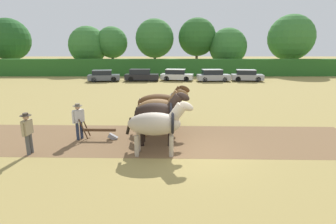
{
  "coord_description": "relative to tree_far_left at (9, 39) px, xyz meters",
  "views": [
    {
      "loc": [
        -0.91,
        -10.28,
        4.27
      ],
      "look_at": [
        -0.93,
        2.54,
        1.1
      ],
      "focal_mm": 28.0,
      "sensor_mm": 36.0,
      "label": 1
    }
  ],
  "objects": [
    {
      "name": "draft_horse_trail_right",
      "position": [
        26.87,
        -32.83,
        -4.18
      ],
      "size": [
        2.9,
        1.05,
        2.43
      ],
      "rotation": [
        0.0,
        0.0,
        -0.02
      ],
      "color": "#513319",
      "rests_on": "ground"
    },
    {
      "name": "farmer_onlooker_left",
      "position": [
        21.55,
        -36.3,
        -4.58
      ],
      "size": [
        0.43,
        0.67,
        1.73
      ],
      "rotation": [
        0.0,
        0.0,
        -0.09
      ],
      "color": "#4C4C4C",
      "rests_on": "ground"
    },
    {
      "name": "tree_far_left",
      "position": [
        0.0,
        0.0,
        0.0
      ],
      "size": [
        7.06,
        7.06,
        9.13
      ],
      "color": "brown",
      "rests_on": "ground"
    },
    {
      "name": "tree_far_right",
      "position": [
        47.62,
        -1.34,
        0.25
      ],
      "size": [
        7.47,
        7.47,
        9.59
      ],
      "color": "#423323",
      "rests_on": "ground"
    },
    {
      "name": "ground_plane",
      "position": [
        28.15,
        -36.1,
        -5.59
      ],
      "size": [
        240.0,
        240.0,
        0.0
      ],
      "primitive_type": "plane",
      "color": "#998447"
    },
    {
      "name": "draft_horse_trail_left",
      "position": [
        26.84,
        -33.98,
        -4.21
      ],
      "size": [
        2.6,
        1.04,
        2.4
      ],
      "rotation": [
        0.0,
        0.0,
        -0.02
      ],
      "color": "brown",
      "rests_on": "ground"
    },
    {
      "name": "tree_center",
      "position": [
        24.94,
        0.13,
        0.17
      ],
      "size": [
        6.56,
        6.56,
        9.05
      ],
      "color": "#4C3823",
      "rests_on": "ground"
    },
    {
      "name": "tree_center_right",
      "position": [
        32.3,
        0.88,
        0.42
      ],
      "size": [
        6.5,
        6.5,
        9.27
      ],
      "color": "brown",
      "rests_on": "ground"
    },
    {
      "name": "draft_horse_lead_right",
      "position": [
        26.81,
        -35.14,
        -4.16
      ],
      "size": [
        2.59,
        1.0,
        2.46
      ],
      "rotation": [
        0.0,
        0.0,
        -0.02
      ],
      "color": "black",
      "rests_on": "ground"
    },
    {
      "name": "hedgerow",
      "position": [
        28.15,
        -5.59,
        -4.32
      ],
      "size": [
        70.52,
        1.82,
        2.56
      ],
      "primitive_type": "cube",
      "color": "#286023",
      "rests_on": "ground"
    },
    {
      "name": "parked_car_left",
      "position": [
        23.76,
        -12.14,
        -4.85
      ],
      "size": [
        4.35,
        1.74,
        1.54
      ],
      "rotation": [
        0.0,
        0.0,
        0.0
      ],
      "color": "black",
      "rests_on": "ground"
    },
    {
      "name": "parked_car_center_right",
      "position": [
        37.49,
        -12.18,
        -4.88
      ],
      "size": [
        4.18,
        2.36,
        1.47
      ],
      "rotation": [
        0.0,
        0.0,
        -0.14
      ],
      "color": "#9E9EA8",
      "rests_on": "ground"
    },
    {
      "name": "draft_horse_lead_left",
      "position": [
        26.79,
        -36.29,
        -4.31
      ],
      "size": [
        2.79,
        1.02,
        2.28
      ],
      "rotation": [
        0.0,
        0.0,
        -0.02
      ],
      "color": "#B2A38E",
      "rests_on": "ground"
    },
    {
      "name": "plowed_furrow_strip",
      "position": [
        22.61,
        -34.46,
        -5.59
      ],
      "size": [
        27.5,
        5.06,
        0.01
      ],
      "primitive_type": "cube",
      "rotation": [
        0.0,
        0.0,
        -0.02
      ],
      "color": "brown",
      "rests_on": "ground"
    },
    {
      "name": "parked_car_center_left",
      "position": [
        28.38,
        -11.69,
        -4.87
      ],
      "size": [
        4.41,
        2.4,
        1.5
      ],
      "rotation": [
        0.0,
        0.0,
        -0.16
      ],
      "color": "silver",
      "rests_on": "ground"
    },
    {
      "name": "farmer_beside_team",
      "position": [
        27.54,
        -31.55,
        -4.57
      ],
      "size": [
        0.44,
        0.63,
        1.74
      ],
      "rotation": [
        0.0,
        0.0,
        0.39
      ],
      "color": "#38332D",
      "rests_on": "ground"
    },
    {
      "name": "tree_center_left",
      "position": [
        17.81,
        -0.92,
        -0.52
      ],
      "size": [
        5.2,
        5.2,
        7.69
      ],
      "color": "#423323",
      "rests_on": "ground"
    },
    {
      "name": "farmer_at_plow",
      "position": [
        23.02,
        -34.51,
        -4.58
      ],
      "size": [
        0.44,
        0.57,
        1.73
      ],
      "rotation": [
        0.0,
        0.0,
        -0.6
      ],
      "color": "#28334C",
      "rests_on": "ground"
    },
    {
      "name": "plow",
      "position": [
        24.11,
        -34.5,
        -5.27
      ],
      "size": [
        1.77,
        0.47,
        1.13
      ],
      "rotation": [
        0.0,
        0.0,
        -0.02
      ],
      "color": "#4C331E",
      "rests_on": "ground"
    },
    {
      "name": "tree_left",
      "position": [
        13.8,
        -1.15,
        -1.01
      ],
      "size": [
        6.32,
        6.32,
        7.76
      ],
      "color": "#423323",
      "rests_on": "ground"
    },
    {
      "name": "parked_car_far_left",
      "position": [
        18.91,
        -12.51,
        -4.89
      ],
      "size": [
        4.2,
        2.36,
        1.46
      ],
      "rotation": [
        0.0,
        0.0,
        0.16
      ],
      "color": "#565B66",
      "rests_on": "ground"
    },
    {
      "name": "parked_car_center",
      "position": [
        33.07,
        -12.37,
        -4.87
      ],
      "size": [
        4.26,
        1.97,
        1.53
      ],
      "rotation": [
        0.0,
        0.0,
        0.06
      ],
      "color": "#A8A8B2",
      "rests_on": "ground"
    },
    {
      "name": "tree_right",
      "position": [
        37.49,
        -0.27,
        -1.24
      ],
      "size": [
        6.36,
        6.36,
        7.54
      ],
      "color": "brown",
      "rests_on": "ground"
    }
  ]
}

